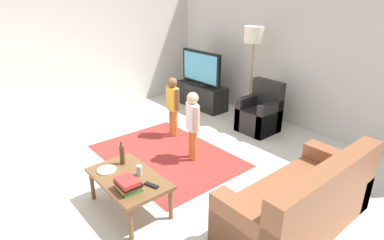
% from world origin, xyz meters
% --- Properties ---
extents(ground, '(7.80, 7.80, 0.00)m').
position_xyz_m(ground, '(0.00, 0.00, 0.00)').
color(ground, beige).
extents(wall_back, '(6.00, 0.12, 2.70)m').
position_xyz_m(wall_back, '(0.00, 3.00, 1.35)').
color(wall_back, silver).
rests_on(wall_back, ground).
extents(wall_left, '(0.12, 6.00, 2.70)m').
position_xyz_m(wall_left, '(-3.00, 0.00, 1.35)').
color(wall_left, silver).
rests_on(wall_left, ground).
extents(area_rug, '(2.20, 1.60, 0.01)m').
position_xyz_m(area_rug, '(-0.36, 0.39, 0.00)').
color(area_rug, '#9E2D28').
rests_on(area_rug, ground).
extents(tv_stand, '(1.20, 0.44, 0.50)m').
position_xyz_m(tv_stand, '(-1.69, 2.30, 0.24)').
color(tv_stand, black).
rests_on(tv_stand, ground).
extents(tv, '(1.10, 0.28, 0.71)m').
position_xyz_m(tv, '(-1.69, 2.28, 0.85)').
color(tv, black).
rests_on(tv, tv_stand).
extents(couch, '(0.80, 1.80, 0.86)m').
position_xyz_m(couch, '(1.87, 0.53, 0.29)').
color(couch, brown).
rests_on(couch, ground).
extents(armchair, '(0.60, 0.60, 0.90)m').
position_xyz_m(armchair, '(-0.06, 2.26, 0.30)').
color(armchair, black).
rests_on(armchair, ground).
extents(floor_lamp, '(0.36, 0.36, 1.78)m').
position_xyz_m(floor_lamp, '(-0.49, 2.45, 1.54)').
color(floor_lamp, '#262626').
rests_on(floor_lamp, ground).
extents(child_near_tv, '(0.35, 0.17, 1.03)m').
position_xyz_m(child_near_tv, '(-0.90, 0.93, 0.62)').
color(child_near_tv, orange).
rests_on(child_near_tv, ground).
extents(child_center, '(0.34, 0.18, 1.04)m').
position_xyz_m(child_center, '(-0.04, 0.64, 0.63)').
color(child_center, orange).
rests_on(child_center, ground).
extents(coffee_table, '(1.00, 0.60, 0.42)m').
position_xyz_m(coffee_table, '(0.40, -0.68, 0.37)').
color(coffee_table, brown).
rests_on(coffee_table, ground).
extents(book_stack, '(0.28, 0.24, 0.13)m').
position_xyz_m(book_stack, '(0.62, -0.80, 0.49)').
color(book_stack, '#388C4C').
rests_on(book_stack, coffee_table).
extents(bottle, '(0.06, 0.06, 0.30)m').
position_xyz_m(bottle, '(0.10, -0.58, 0.54)').
color(bottle, '#4C3319').
rests_on(bottle, coffee_table).
extents(tv_remote, '(0.18, 0.10, 0.02)m').
position_xyz_m(tv_remote, '(0.72, -0.58, 0.43)').
color(tv_remote, black).
rests_on(tv_remote, coffee_table).
extents(soda_can, '(0.07, 0.07, 0.12)m').
position_xyz_m(soda_can, '(0.45, -0.56, 0.48)').
color(soda_can, silver).
rests_on(soda_can, coffee_table).
extents(plate, '(0.22, 0.22, 0.02)m').
position_xyz_m(plate, '(0.12, -0.80, 0.43)').
color(plate, white).
rests_on(plate, coffee_table).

